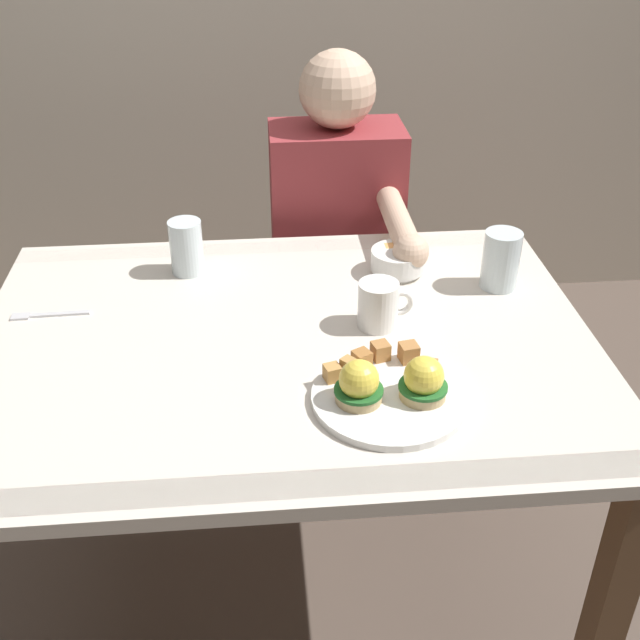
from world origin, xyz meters
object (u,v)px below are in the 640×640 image
coffee_mug (379,303)px  water_glass_far (501,262)px  dining_table (287,383)px  eggs_benedict_plate (390,388)px  fruit_bowl (398,261)px  fork (45,315)px  water_glass_near (187,249)px  diner_person (338,241)px

coffee_mug → water_glass_far: (0.28, 0.13, 0.01)m
dining_table → eggs_benedict_plate: size_ratio=4.44×
eggs_benedict_plate → fruit_bowl: bearing=78.4°
fork → dining_table: bearing=-15.0°
fork → water_glass_near: 0.33m
dining_table → water_glass_near: 0.39m
water_glass_far → water_glass_near: bearing=169.4°
water_glass_near → fork: bearing=-149.4°
eggs_benedict_plate → water_glass_near: water_glass_near is taller
eggs_benedict_plate → water_glass_far: size_ratio=2.13×
dining_table → fork: bearing=165.0°
water_glass_near → dining_table: bearing=-55.7°
eggs_benedict_plate → diner_person: 0.82m
eggs_benedict_plate → coffee_mug: bearing=85.5°
fruit_bowl → fork: bearing=-170.8°
fruit_bowl → water_glass_near: 0.47m
dining_table → water_glass_far: (0.47, 0.17, 0.16)m
eggs_benedict_plate → diner_person: bearing=89.9°
coffee_mug → diner_person: bearing=91.8°
dining_table → water_glass_far: 0.52m
fruit_bowl → coffee_mug: coffee_mug is taller
eggs_benedict_plate → diner_person: diner_person is taller
fruit_bowl → water_glass_far: size_ratio=0.95×
diner_person → fruit_bowl: bearing=-75.1°
eggs_benedict_plate → fruit_bowl: 0.47m
eggs_benedict_plate → water_glass_far: bearing=51.6°
eggs_benedict_plate → fork: (-0.65, 0.34, -0.02)m
fruit_bowl → diner_person: bearing=104.9°
diner_person → water_glass_near: bearing=-140.5°
eggs_benedict_plate → water_glass_near: size_ratio=2.22×
fruit_bowl → dining_table: bearing=-136.5°
coffee_mug → fork: (-0.67, 0.09, -0.05)m
water_glass_far → diner_person: diner_person is taller
dining_table → coffee_mug: coffee_mug is taller
fork → diner_person: 0.81m
fork → diner_person: diner_person is taller
eggs_benedict_plate → fruit_bowl: (0.09, 0.46, 0.00)m
fruit_bowl → diner_person: size_ratio=0.11×
fork → water_glass_near: size_ratio=1.28×
diner_person → water_glass_far: bearing=-55.3°
diner_person → dining_table: bearing=-105.7°
dining_table → diner_person: (0.17, 0.60, 0.02)m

